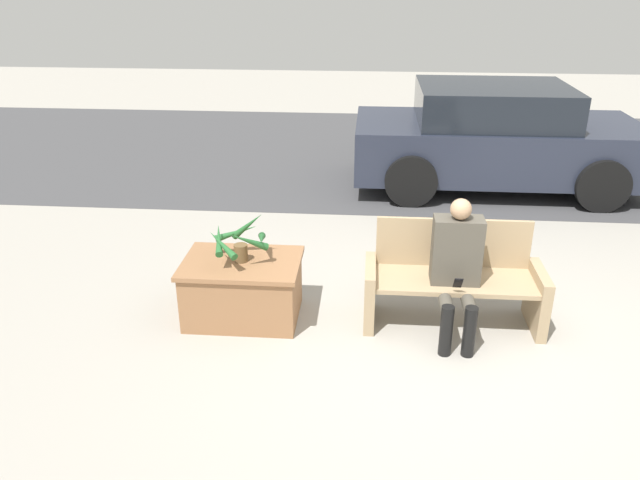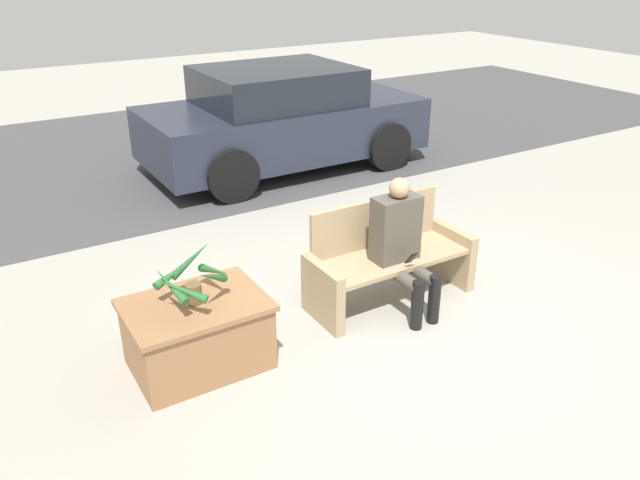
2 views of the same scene
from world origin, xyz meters
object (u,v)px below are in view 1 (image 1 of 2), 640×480
at_px(planter_box, 243,287).
at_px(parked_car, 495,138).
at_px(bench, 453,280).
at_px(person_seated, 457,264).
at_px(potted_plant, 240,240).

distance_m(planter_box, parked_car, 4.82).
height_order(bench, person_seated, person_seated).
bearing_deg(person_seated, planter_box, 176.91).
relative_size(bench, person_seated, 1.29).
height_order(bench, parked_car, parked_car).
xyz_separation_m(potted_plant, parked_car, (2.82, 3.88, -0.04)).
distance_m(bench, potted_plant, 1.88).
distance_m(planter_box, potted_plant, 0.45).
xyz_separation_m(person_seated, planter_box, (-1.83, 0.10, -0.34)).
bearing_deg(potted_plant, planter_box, -38.33).
xyz_separation_m(bench, person_seated, (-0.01, -0.19, 0.24)).
bearing_deg(person_seated, bench, 87.17).
bearing_deg(parked_car, potted_plant, -125.96).
bearing_deg(potted_plant, parked_car, 54.04).
bearing_deg(potted_plant, person_seated, -3.23).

